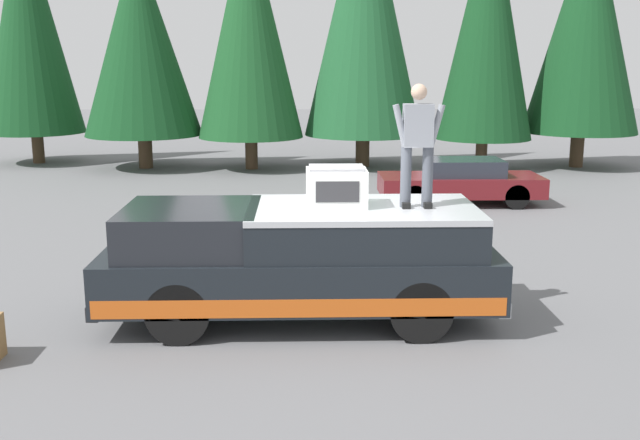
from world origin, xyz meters
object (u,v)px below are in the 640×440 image
Objects in this scene: compressor_unit at (336,187)px; pickup_truck at (300,261)px; parked_car_maroon at (461,181)px; person_on_truck_bed at (418,142)px.

pickup_truck is at bearing 93.84° from compressor_unit.
pickup_truck is 1.17m from compressor_unit.
compressor_unit reaches higher than parked_car_maroon.
person_on_truck_bed is at bearing -91.70° from pickup_truck.
parked_car_maroon is at bearing -23.05° from compressor_unit.
pickup_truck is 6.60× the size of compressor_unit.
person_on_truck_bed is at bearing -94.24° from compressor_unit.
pickup_truck is at bearing 88.30° from person_on_truck_bed.
compressor_unit is 0.50× the size of person_on_truck_bed.
pickup_truck is 2.33m from person_on_truck_bed.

